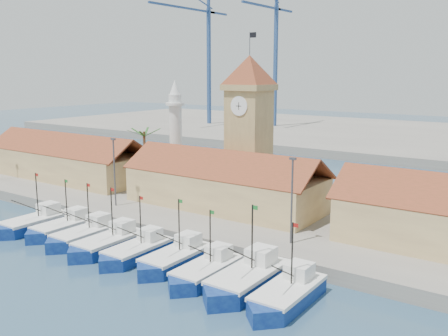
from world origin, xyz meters
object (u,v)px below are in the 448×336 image
Objects in this scene: clock_tower at (249,123)px; boat_0 at (33,224)px; boat_4 at (136,252)px; minaret at (176,131)px.

boat_0 is at bearing -123.67° from clock_tower.
boat_4 is 0.56× the size of minaret.
boat_0 is 1.07× the size of boat_4.
minaret is (0.95, 25.94, 8.97)m from boat_0.
clock_tower is (-1.19, 23.63, 11.25)m from boat_4.
minaret reaches higher than boat_4.
minaret is at bearing 172.39° from clock_tower.
boat_4 is at bearing -87.12° from clock_tower.
boat_4 is 26.20m from clock_tower.
boat_4 is 0.40× the size of clock_tower.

